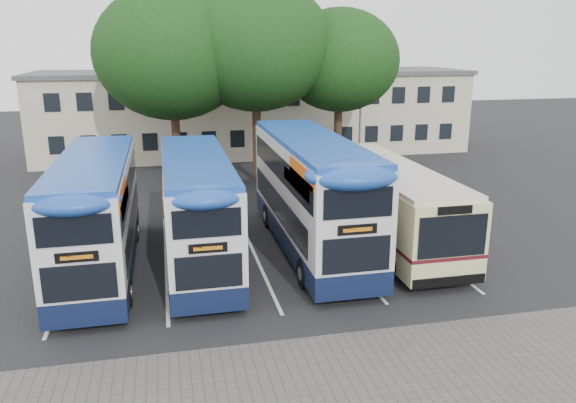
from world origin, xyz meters
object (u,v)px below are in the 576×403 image
Objects in this scene: tree_left at (172,54)px; lamp_post at (361,91)px; bus_single at (387,198)px; tree_mid at (255,46)px; bus_dd_left at (97,209)px; bus_dd_mid at (197,205)px; tree_right at (340,61)px; bus_dd_right at (311,189)px.

lamp_post is at bearing 10.88° from tree_left.
bus_single is at bearing -55.54° from tree_left.
bus_single is at bearing -105.18° from lamp_post.
tree_mid reaches higher than bus_dd_left.
tree_left is 4.81m from tree_mid.
bus_single is at bearing 3.74° from bus_dd_left.
lamp_post is 15.45m from bus_single.
tree_mid is 13.75m from bus_single.
bus_dd_mid is at bearing -174.31° from bus_single.
tree_left is at bearing 75.89° from bus_dd_left.
lamp_post reaches higher than bus_dd_mid.
tree_right is 13.28m from bus_single.
lamp_post is at bearing 63.66° from bus_dd_right.
tree_mid reaches higher than tree_left.
tree_mid is 5.29m from tree_right.
bus_dd_right is 3.51m from bus_single.
bus_single is (3.62, -11.73, -6.19)m from tree_mid.
tree_left is at bearing 179.17° from tree_right.
tree_mid is at bearing -176.23° from tree_right.
tree_right is 19.05m from bus_dd_left.
tree_mid is (4.76, -0.49, 0.44)m from tree_left.
lamp_post is 16.83m from bus_dd_right.
lamp_post is 19.69m from bus_dd_mid.
bus_dd_mid is (-9.60, -12.87, -4.88)m from tree_right.
bus_dd_right is at bearing 5.91° from bus_dd_mid.
bus_dd_right is (4.96, -12.54, -5.07)m from tree_left.
lamp_post is 0.90× the size of bus_dd_mid.
tree_left is 1.13× the size of bus_dd_mid.
tree_right is 16.78m from bus_dd_mid.
lamp_post is at bearing 74.82° from bus_single.
tree_left is 14.38m from bus_dd_left.
bus_dd_right is at bearing -174.60° from bus_single.
bus_dd_left is at bearing -104.11° from tree_left.
bus_single is (-1.58, -12.07, -5.31)m from tree_right.
bus_dd_right is (0.20, -12.05, -5.51)m from tree_mid.
bus_dd_left reaches higher than bus_dd_mid.
bus_dd_left reaches higher than bus_single.
bus_single is at bearing 5.69° from bus_dd_mid.
tree_left reaches higher than lamp_post.
bus_dd_right is at bearing 3.05° from bus_dd_left.
bus_dd_left is 8.24m from bus_dd_right.
lamp_post is 0.88× the size of tree_right.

